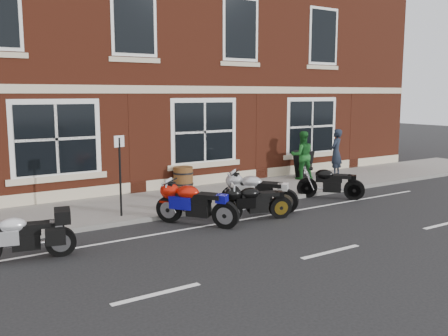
# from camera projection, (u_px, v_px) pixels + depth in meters

# --- Properties ---
(ground) EXTENTS (80.00, 80.00, 0.00)m
(ground) POSITION_uv_depth(u_px,v_px,m) (246.00, 221.00, 12.87)
(ground) COLOR black
(ground) RESTS_ON ground
(sidewalk) EXTENTS (30.00, 3.00, 0.12)m
(sidewalk) POSITION_uv_depth(u_px,v_px,m) (189.00, 199.00, 15.33)
(sidewalk) COLOR slate
(sidewalk) RESTS_ON ground
(kerb) EXTENTS (30.00, 0.16, 0.12)m
(kerb) POSITION_uv_depth(u_px,v_px,m) (216.00, 209.00, 14.03)
(kerb) COLOR slate
(kerb) RESTS_ON ground
(pub_building) EXTENTS (24.00, 12.00, 12.00)m
(pub_building) POSITION_uv_depth(u_px,v_px,m) (98.00, 27.00, 20.64)
(pub_building) COLOR #612414
(pub_building) RESTS_ON ground
(moto_touring_silver) EXTENTS (1.97, 0.65, 1.31)m
(moto_touring_silver) POSITION_uv_depth(u_px,v_px,m) (20.00, 234.00, 9.81)
(moto_touring_silver) COLOR black
(moto_touring_silver) RESTS_ON ground
(moto_sport_red) EXTENTS (1.36, 1.96, 1.02)m
(moto_sport_red) POSITION_uv_depth(u_px,v_px,m) (196.00, 202.00, 12.44)
(moto_sport_red) COLOR black
(moto_sport_red) RESTS_ON ground
(moto_sport_black) EXTENTS (1.91, 0.71, 0.89)m
(moto_sport_black) POSITION_uv_depth(u_px,v_px,m) (254.00, 201.00, 12.95)
(moto_sport_black) COLOR black
(moto_sport_black) RESTS_ON ground
(moto_sport_silver) EXTENTS (1.43, 1.87, 1.00)m
(moto_sport_silver) POSITION_uv_depth(u_px,v_px,m) (258.00, 190.00, 14.00)
(moto_sport_silver) COLOR black
(moto_sport_silver) RESTS_ON ground
(moto_naked_black) EXTENTS (1.47, 1.65, 0.94)m
(moto_naked_black) POSITION_uv_depth(u_px,v_px,m) (329.00, 182.00, 15.60)
(moto_naked_black) COLOR black
(moto_naked_black) RESTS_ON ground
(pedestrian_left) EXTENTS (0.78, 0.66, 1.81)m
(pedestrian_left) POSITION_uv_depth(u_px,v_px,m) (336.00, 153.00, 19.14)
(pedestrian_left) COLOR black
(pedestrian_left) RESTS_ON sidewalk
(pedestrian_right) EXTENTS (1.06, 0.97, 1.78)m
(pedestrian_right) POSITION_uv_depth(u_px,v_px,m) (302.00, 155.00, 18.43)
(pedestrian_right) COLOR #1A5B21
(pedestrian_right) RESTS_ON sidewalk
(a_board_sign) EXTENTS (0.65, 0.47, 1.03)m
(a_board_sign) POSITION_uv_depth(u_px,v_px,m) (303.00, 164.00, 18.83)
(a_board_sign) COLOR black
(a_board_sign) RESTS_ON sidewalk
(barrel_planter) EXTENTS (0.68, 0.68, 0.75)m
(barrel_planter) POSITION_uv_depth(u_px,v_px,m) (183.00, 178.00, 16.49)
(barrel_planter) COLOR #4C2C14
(barrel_planter) RESTS_ON sidewalk
(parking_sign) EXTENTS (0.29, 0.08, 2.09)m
(parking_sign) POSITION_uv_depth(u_px,v_px,m) (120.00, 170.00, 12.79)
(parking_sign) COLOR black
(parking_sign) RESTS_ON sidewalk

